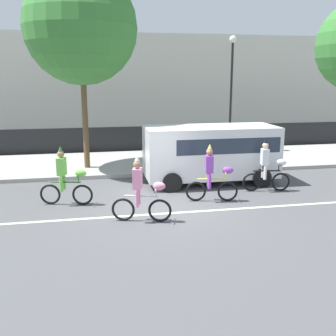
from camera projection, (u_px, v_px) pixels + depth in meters
The scene contains 12 objects.
ground_plane at pixel (162, 208), 12.29m from camera, with size 80.00×80.00×0.00m, color #4C4C4F.
road_centre_line at pixel (165, 213), 11.81m from camera, with size 36.00×0.14×0.01m, color beige.
sidewalk_curb at pixel (138, 162), 18.48m from camera, with size 60.00×5.00×0.15m, color #9E9B93.
fence_line at pixel (131, 140), 21.11m from camera, with size 40.00×0.08×1.40m, color black.
building_backdrop at pixel (164, 86), 29.35m from camera, with size 28.00×8.00×6.66m, color beige.
parade_cyclist_lime at pixel (66, 179), 12.45m from camera, with size 1.69×0.58×1.92m.
parade_cyclist_pink at pixel (142, 193), 11.00m from camera, with size 1.68×0.62×1.92m.
parade_cyclist_purple at pixel (213, 176), 12.80m from camera, with size 1.70×0.54×1.92m.
parade_cyclist_zebra at pixel (267, 168), 13.94m from camera, with size 1.71×0.52×1.92m.
parked_van_white at pixel (212, 150), 15.02m from camera, with size 5.00×2.22×2.18m.
street_lamp_post at pixel (232, 77), 20.09m from camera, with size 0.36×0.36×5.86m.
street_tree_far_corner at pixel (81, 27), 15.83m from camera, with size 4.61×4.61×8.10m.
Camera 1 is at (-2.00, -11.50, 4.04)m, focal length 42.00 mm.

